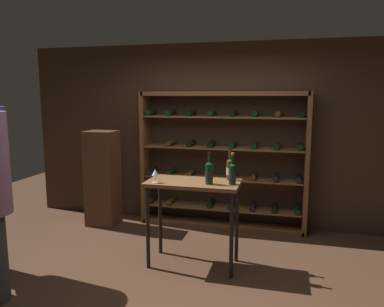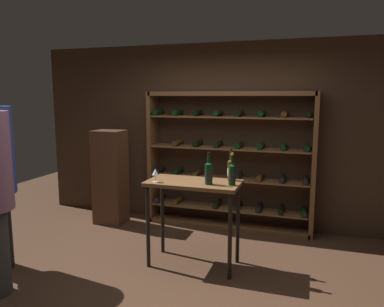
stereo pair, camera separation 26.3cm
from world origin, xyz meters
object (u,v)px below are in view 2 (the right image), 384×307
object	(u,v)px
wine_bottle_gold_foil	(231,169)
display_cabinet	(110,177)
wine_bottle_black_capsule	(232,174)
wine_rack	(229,161)
wine_bottle_amber_reserve	(209,173)
wine_glass_stemmed_right	(155,172)
tasting_table	(193,194)

from	to	relation	value
wine_bottle_gold_foil	display_cabinet	bearing A→B (deg)	158.36
wine_bottle_gold_foil	wine_bottle_black_capsule	world-z (taller)	wine_bottle_gold_foil
wine_rack	wine_bottle_amber_reserve	bearing A→B (deg)	-86.24
wine_bottle_black_capsule	wine_glass_stemmed_right	xyz separation A→B (m)	(-0.82, -0.13, -0.01)
tasting_table	wine_bottle_amber_reserve	xyz separation A→B (m)	(0.20, -0.08, 0.27)
wine_bottle_amber_reserve	wine_bottle_black_capsule	bearing A→B (deg)	9.77
wine_bottle_black_capsule	display_cabinet	bearing A→B (deg)	153.79
wine_bottle_gold_foil	tasting_table	bearing A→B (deg)	-153.98
wine_rack	wine_glass_stemmed_right	distance (m)	1.57
wine_bottle_black_capsule	wine_rack	bearing A→B (deg)	103.86
tasting_table	wine_glass_stemmed_right	bearing A→B (deg)	-156.65
display_cabinet	wine_bottle_gold_foil	distance (m)	2.19
wine_bottle_black_capsule	wine_glass_stemmed_right	bearing A→B (deg)	-171.25
wine_rack	display_cabinet	xyz separation A→B (m)	(-1.73, -0.34, -0.28)
wine_glass_stemmed_right	display_cabinet	bearing A→B (deg)	137.42
wine_bottle_gold_foil	wine_bottle_black_capsule	size ratio (longest dim) A/B	1.04
tasting_table	wine_bottle_amber_reserve	bearing A→B (deg)	-22.46
wine_bottle_black_capsule	wine_bottle_amber_reserve	world-z (taller)	same
wine_glass_stemmed_right	wine_rack	bearing A→B (deg)	71.85
tasting_table	wine_bottle_gold_foil	world-z (taller)	wine_bottle_gold_foil
tasting_table	wine_glass_stemmed_right	size ratio (longest dim) A/B	6.80
wine_bottle_amber_reserve	wine_bottle_gold_foil	bearing A→B (deg)	55.69
wine_bottle_gold_foil	wine_bottle_amber_reserve	xyz separation A→B (m)	(-0.18, -0.26, 0.00)
display_cabinet	tasting_table	bearing A→B (deg)	-31.00
tasting_table	display_cabinet	xyz separation A→B (m)	(-1.63, 0.98, -0.13)
wine_bottle_amber_reserve	wine_glass_stemmed_right	bearing A→B (deg)	-171.68
display_cabinet	wine_bottle_black_capsule	bearing A→B (deg)	-26.21
wine_rack	tasting_table	size ratio (longest dim) A/B	2.34
tasting_table	wine_bottle_black_capsule	world-z (taller)	wine_bottle_black_capsule
wine_rack	wine_bottle_amber_reserve	xyz separation A→B (m)	(0.09, -1.40, 0.11)
tasting_table	wine_bottle_amber_reserve	distance (m)	0.34
wine_bottle_black_capsule	wine_bottle_amber_reserve	size ratio (longest dim) A/B	1.00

